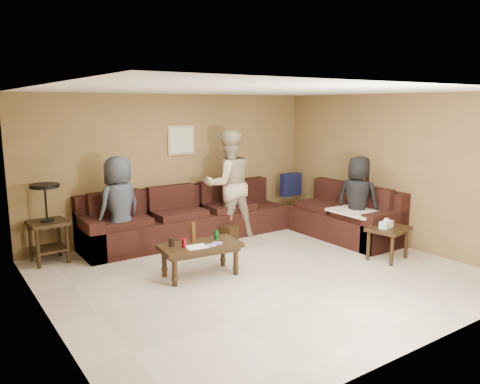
{
  "coord_description": "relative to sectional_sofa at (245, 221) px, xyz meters",
  "views": [
    {
      "loc": [
        -3.73,
        -4.96,
        2.32
      ],
      "look_at": [
        0.25,
        0.85,
        1.0
      ],
      "focal_mm": 35.0,
      "sensor_mm": 36.0,
      "label": 1
    }
  ],
  "objects": [
    {
      "name": "end_table_left",
      "position": [
        -3.11,
        0.64,
        0.29
      ],
      "size": [
        0.54,
        0.54,
        1.18
      ],
      "rotation": [
        0.0,
        0.0,
        0.05
      ],
      "color": "black",
      "rests_on": "ground"
    },
    {
      "name": "coffee_table",
      "position": [
        -1.54,
        -1.11,
        0.06
      ],
      "size": [
        1.14,
        0.66,
        0.74
      ],
      "rotation": [
        0.0,
        0.0,
        -0.1
      ],
      "color": "black",
      "rests_on": "ground"
    },
    {
      "name": "room",
      "position": [
        -0.81,
        -1.52,
        1.34
      ],
      "size": [
        5.6,
        5.5,
        2.5
      ],
      "color": "beige",
      "rests_on": "ground"
    },
    {
      "name": "person_left",
      "position": [
        -2.12,
        0.33,
        0.46
      ],
      "size": [
        0.89,
        0.73,
        1.56
      ],
      "primitive_type": "imported",
      "rotation": [
        0.0,
        0.0,
        3.5
      ],
      "color": "#323946",
      "rests_on": "ground"
    },
    {
      "name": "person_right",
      "position": [
        1.41,
        -1.27,
        0.42
      ],
      "size": [
        0.71,
        0.85,
        1.49
      ],
      "primitive_type": "imported",
      "rotation": [
        0.0,
        0.0,
        1.95
      ],
      "color": "black",
      "rests_on": "ground"
    },
    {
      "name": "side_table_right",
      "position": [
        1.16,
        -2.11,
        0.1
      ],
      "size": [
        0.7,
        0.61,
        0.65
      ],
      "rotation": [
        0.0,
        0.0,
        0.22
      ],
      "color": "black",
      "rests_on": "ground"
    },
    {
      "name": "waste_bin",
      "position": [
        -0.35,
        -0.02,
        -0.18
      ],
      "size": [
        0.3,
        0.3,
        0.29
      ],
      "primitive_type": "cube",
      "rotation": [
        0.0,
        0.0,
        0.27
      ],
      "color": "black",
      "rests_on": "ground"
    },
    {
      "name": "person_middle",
      "position": [
        -0.14,
        0.31,
        0.62
      ],
      "size": [
        1.02,
        0.85,
        1.89
      ],
      "primitive_type": "imported",
      "rotation": [
        0.0,
        0.0,
        2.99
      ],
      "color": "tan",
      "rests_on": "ground"
    },
    {
      "name": "sectional_sofa",
      "position": [
        0.0,
        0.0,
        0.0
      ],
      "size": [
        4.65,
        2.9,
        0.97
      ],
      "color": "black",
      "rests_on": "ground"
    },
    {
      "name": "wall_art",
      "position": [
        -0.71,
        0.96,
        1.37
      ],
      "size": [
        0.52,
        0.04,
        0.52
      ],
      "color": "tan",
      "rests_on": "ground"
    }
  ]
}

